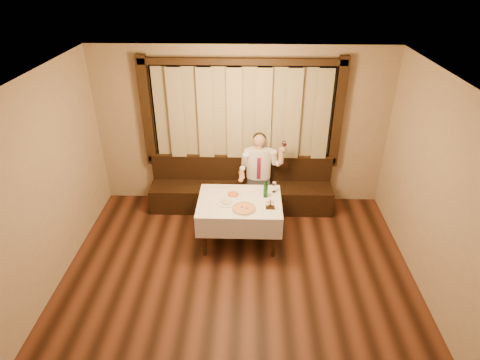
{
  "coord_description": "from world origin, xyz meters",
  "views": [
    {
      "loc": [
        0.15,
        -3.43,
        4.02
      ],
      "look_at": [
        0.0,
        1.9,
        1.0
      ],
      "focal_mm": 30.0,
      "sensor_mm": 36.0,
      "label": 1
    }
  ],
  "objects_px": {
    "banquette": "(241,191)",
    "pasta_red": "(233,193)",
    "dining_table": "(240,206)",
    "pasta_cream": "(227,201)",
    "cruet_caddy": "(270,206)",
    "pizza": "(244,208)",
    "seated_man": "(259,168)",
    "green_bottle": "(266,189)"
  },
  "relations": [
    {
      "from": "pasta_red",
      "to": "cruet_caddy",
      "type": "distance_m",
      "value": 0.66
    },
    {
      "from": "banquette",
      "to": "pasta_red",
      "type": "bearing_deg",
      "value": -96.65
    },
    {
      "from": "dining_table",
      "to": "green_bottle",
      "type": "distance_m",
      "value": 0.47
    },
    {
      "from": "banquette",
      "to": "pizza",
      "type": "bearing_deg",
      "value": -86.86
    },
    {
      "from": "banquette",
      "to": "pasta_red",
      "type": "xyz_separation_m",
      "value": [
        -0.1,
        -0.89,
        0.48
      ]
    },
    {
      "from": "banquette",
      "to": "pizza",
      "type": "xyz_separation_m",
      "value": [
        0.07,
        -1.26,
        0.46
      ]
    },
    {
      "from": "banquette",
      "to": "pasta_cream",
      "type": "height_order",
      "value": "banquette"
    },
    {
      "from": "pasta_cream",
      "to": "cruet_caddy",
      "type": "xyz_separation_m",
      "value": [
        0.65,
        -0.13,
        0.01
      ]
    },
    {
      "from": "banquette",
      "to": "pasta_red",
      "type": "distance_m",
      "value": 1.01
    },
    {
      "from": "pasta_red",
      "to": "green_bottle",
      "type": "distance_m",
      "value": 0.51
    },
    {
      "from": "pasta_red",
      "to": "pasta_cream",
      "type": "relative_size",
      "value": 0.99
    },
    {
      "from": "pasta_cream",
      "to": "green_bottle",
      "type": "xyz_separation_m",
      "value": [
        0.59,
        0.2,
        0.09
      ]
    },
    {
      "from": "green_bottle",
      "to": "cruet_caddy",
      "type": "distance_m",
      "value": 0.34
    },
    {
      "from": "seated_man",
      "to": "pasta_red",
      "type": "bearing_deg",
      "value": -117.24
    },
    {
      "from": "banquette",
      "to": "green_bottle",
      "type": "relative_size",
      "value": 10.43
    },
    {
      "from": "pasta_cream",
      "to": "cruet_caddy",
      "type": "distance_m",
      "value": 0.66
    },
    {
      "from": "banquette",
      "to": "green_bottle",
      "type": "distance_m",
      "value": 1.14
    },
    {
      "from": "cruet_caddy",
      "to": "seated_man",
      "type": "height_order",
      "value": "seated_man"
    },
    {
      "from": "pasta_red",
      "to": "seated_man",
      "type": "height_order",
      "value": "seated_man"
    },
    {
      "from": "green_bottle",
      "to": "seated_man",
      "type": "relative_size",
      "value": 0.22
    },
    {
      "from": "dining_table",
      "to": "seated_man",
      "type": "bearing_deg",
      "value": 71.83
    },
    {
      "from": "pasta_red",
      "to": "green_bottle",
      "type": "xyz_separation_m",
      "value": [
        0.5,
        -0.02,
        0.09
      ]
    },
    {
      "from": "banquette",
      "to": "dining_table",
      "type": "xyz_separation_m",
      "value": [
        0.0,
        -1.02,
        0.34
      ]
    },
    {
      "from": "dining_table",
      "to": "pizza",
      "type": "relative_size",
      "value": 3.5
    },
    {
      "from": "cruet_caddy",
      "to": "dining_table",
      "type": "bearing_deg",
      "value": 155.94
    },
    {
      "from": "banquette",
      "to": "pizza",
      "type": "relative_size",
      "value": 8.82
    },
    {
      "from": "dining_table",
      "to": "pizza",
      "type": "xyz_separation_m",
      "value": [
        0.07,
        -0.24,
        0.12
      ]
    },
    {
      "from": "pasta_red",
      "to": "green_bottle",
      "type": "relative_size",
      "value": 0.92
    },
    {
      "from": "seated_man",
      "to": "pasta_cream",
      "type": "bearing_deg",
      "value": -116.26
    },
    {
      "from": "banquette",
      "to": "dining_table",
      "type": "distance_m",
      "value": 1.08
    },
    {
      "from": "banquette",
      "to": "seated_man",
      "type": "xyz_separation_m",
      "value": [
        0.31,
        -0.09,
        0.52
      ]
    },
    {
      "from": "pizza",
      "to": "seated_man",
      "type": "relative_size",
      "value": 0.25
    },
    {
      "from": "banquette",
      "to": "cruet_caddy",
      "type": "xyz_separation_m",
      "value": [
        0.46,
        -1.23,
        0.49
      ]
    },
    {
      "from": "pizza",
      "to": "pasta_cream",
      "type": "height_order",
      "value": "pasta_cream"
    },
    {
      "from": "pizza",
      "to": "banquette",
      "type": "bearing_deg",
      "value": 93.14
    },
    {
      "from": "dining_table",
      "to": "pasta_cream",
      "type": "relative_size",
      "value": 4.47
    },
    {
      "from": "dining_table",
      "to": "pasta_red",
      "type": "relative_size",
      "value": 4.5
    },
    {
      "from": "pizza",
      "to": "pasta_red",
      "type": "bearing_deg",
      "value": 114.46
    },
    {
      "from": "dining_table",
      "to": "cruet_caddy",
      "type": "height_order",
      "value": "cruet_caddy"
    },
    {
      "from": "seated_man",
      "to": "dining_table",
      "type": "bearing_deg",
      "value": -108.17
    },
    {
      "from": "cruet_caddy",
      "to": "pasta_red",
      "type": "bearing_deg",
      "value": 148.63
    },
    {
      "from": "dining_table",
      "to": "pasta_red",
      "type": "bearing_deg",
      "value": 126.77
    }
  ]
}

